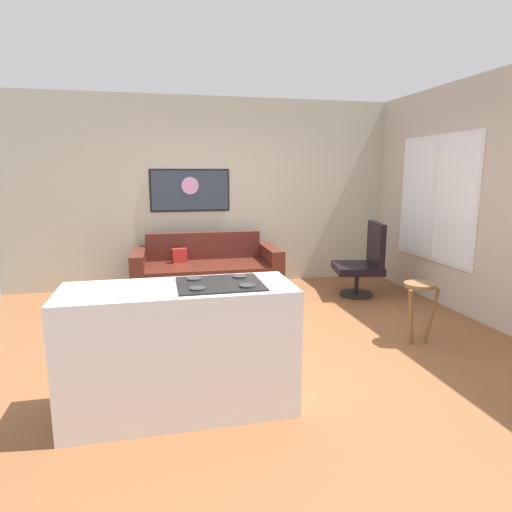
{
  "coord_description": "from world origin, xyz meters",
  "views": [
    {
      "loc": [
        -1.0,
        -4.24,
        1.71
      ],
      "look_at": [
        0.16,
        0.9,
        0.7
      ],
      "focal_mm": 30.78,
      "sensor_mm": 36.0,
      "label": 1
    }
  ],
  "objects_px": {
    "coffee_table": "(211,285)",
    "wall_painting": "(190,190)",
    "bar_stool": "(419,297)",
    "couch": "(206,274)",
    "armchair": "(364,262)"
  },
  "relations": [
    {
      "from": "coffee_table",
      "to": "wall_painting",
      "type": "xyz_separation_m",
      "value": [
        -0.09,
        1.63,
        1.04
      ]
    },
    {
      "from": "coffee_table",
      "to": "bar_stool",
      "type": "relative_size",
      "value": 1.72
    },
    {
      "from": "couch",
      "to": "bar_stool",
      "type": "height_order",
      "value": "couch"
    },
    {
      "from": "coffee_table",
      "to": "bar_stool",
      "type": "xyz_separation_m",
      "value": [
        1.95,
        -1.21,
        0.07
      ]
    },
    {
      "from": "bar_stool",
      "to": "wall_painting",
      "type": "relative_size",
      "value": 0.53
    },
    {
      "from": "coffee_table",
      "to": "bar_stool",
      "type": "distance_m",
      "value": 2.3
    },
    {
      "from": "armchair",
      "to": "bar_stool",
      "type": "height_order",
      "value": "armchair"
    },
    {
      "from": "armchair",
      "to": "bar_stool",
      "type": "relative_size",
      "value": 1.67
    },
    {
      "from": "couch",
      "to": "coffee_table",
      "type": "xyz_separation_m",
      "value": [
        -0.06,
        -1.03,
        0.11
      ]
    },
    {
      "from": "coffee_table",
      "to": "wall_painting",
      "type": "distance_m",
      "value": 1.94
    },
    {
      "from": "bar_stool",
      "to": "couch",
      "type": "bearing_deg",
      "value": 130.29
    },
    {
      "from": "wall_painting",
      "to": "coffee_table",
      "type": "bearing_deg",
      "value": -86.96
    },
    {
      "from": "armchair",
      "to": "bar_stool",
      "type": "xyz_separation_m",
      "value": [
        -0.25,
        -1.71,
        -0.01
      ]
    },
    {
      "from": "armchair",
      "to": "wall_painting",
      "type": "distance_m",
      "value": 2.73
    },
    {
      "from": "bar_stool",
      "to": "wall_painting",
      "type": "bearing_deg",
      "value": 125.71
    }
  ]
}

